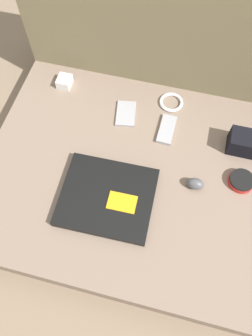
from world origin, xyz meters
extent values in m
plane|color=#7A6651|center=(0.00, 0.00, 0.00)|extent=(8.00, 8.00, 0.00)
cube|color=#7A6656|center=(0.00, 0.00, 0.06)|extent=(0.96, 0.79, 0.11)
cube|color=#756B4C|center=(0.00, 0.49, 0.27)|extent=(0.96, 0.20, 0.55)
cube|color=black|center=(-0.03, -0.11, 0.13)|extent=(0.30, 0.26, 0.03)
cube|color=orange|center=(0.02, -0.12, 0.14)|extent=(0.09, 0.06, 0.00)
ellipsoid|color=#4C4C51|center=(0.23, 0.00, 0.13)|extent=(0.06, 0.04, 0.04)
cylinder|color=red|center=(0.38, 0.05, 0.12)|extent=(0.08, 0.08, 0.02)
cylinder|color=black|center=(0.38, 0.05, 0.13)|extent=(0.08, 0.08, 0.01)
cube|color=#99999E|center=(0.10, 0.19, 0.12)|extent=(0.06, 0.12, 0.01)
cube|color=#99999E|center=(-0.06, 0.23, 0.12)|extent=(0.09, 0.12, 0.01)
cube|color=black|center=(0.37, 0.18, 0.15)|extent=(0.10, 0.08, 0.07)
cube|color=silver|center=(-0.32, 0.30, 0.13)|extent=(0.05, 0.06, 0.04)
torus|color=white|center=(0.09, 0.32, 0.12)|extent=(0.09, 0.09, 0.01)
camera|label=1|loc=(0.12, -0.48, 1.10)|focal=35.00mm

